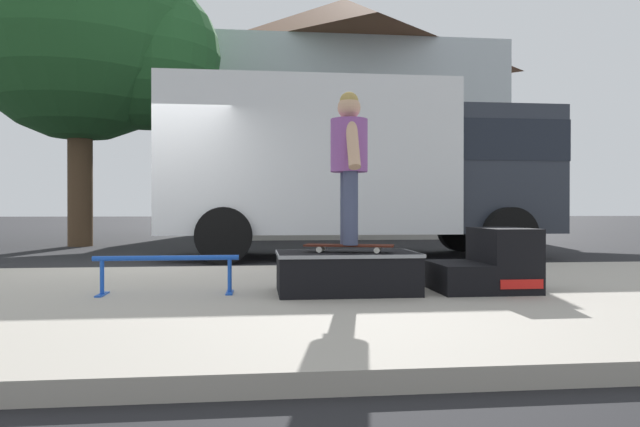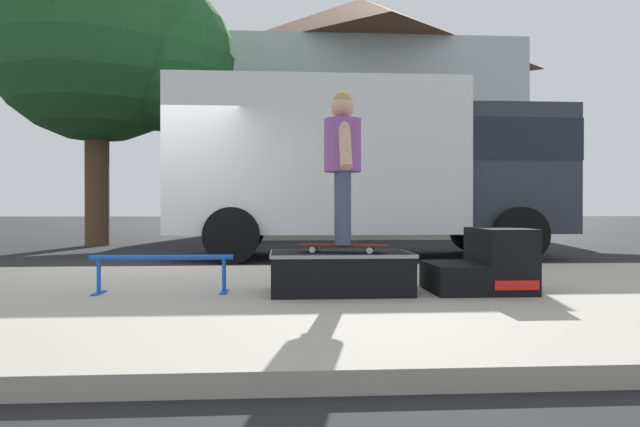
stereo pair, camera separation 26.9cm
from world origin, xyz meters
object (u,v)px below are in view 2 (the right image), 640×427
Objects in this scene: kicker_ramp at (486,265)px; skater_kid at (343,155)px; grind_rail at (162,265)px; box_truck at (369,163)px; skate_box at (340,271)px; street_tree_main at (111,35)px; skateboard at (343,246)px.

skater_kid reaches higher than kicker_ramp.
grind_rail is 0.18× the size of box_truck.
box_truck is (1.07, 5.27, 1.39)m from skate_box.
skate_box reaches higher than grind_rail.
box_truck is at bearing 92.64° from kicker_ramp.
box_truck is 7.57m from street_tree_main.
skate_box is at bearing -63.03° from street_tree_main.
box_truck is (2.63, 5.18, 1.34)m from grind_rail.
skate_box is 0.99× the size of grind_rail.
kicker_ramp is 11.77m from street_tree_main.
street_tree_main reaches higher than skateboard.
skate_box is at bearing 179.98° from kicker_ramp.
skater_kid is 5.43m from box_truck.
street_tree_main is at bearing 116.97° from skate_box.
box_truck is (1.05, 5.31, 1.16)m from skateboard.
kicker_ramp is at bearing 1.84° from skater_kid.
box_truck reaches higher than skate_box.
grind_rail is (-1.57, 0.09, 0.05)m from skate_box.
skateboard reaches higher than grind_rail.
skater_kid is at bearing -101.19° from box_truck.
kicker_ramp is at bearing -0.02° from skate_box.
skateboard is 11.13m from street_tree_main.
box_truck reaches higher than grind_rail.
skate_box is 0.18× the size of box_truck.
grind_rail is at bearing -116.93° from box_truck.
skateboard is at bearing -178.16° from kicker_ramp.
skate_box is 1.52× the size of skateboard.
street_tree_main is (-5.91, 9.03, 4.69)m from kicker_ramp.
skateboard is 5.54m from box_truck.
kicker_ramp is 1.31m from skateboard.
grind_rail is 1.54× the size of skateboard.
grind_rail is at bearing 175.27° from skateboard.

